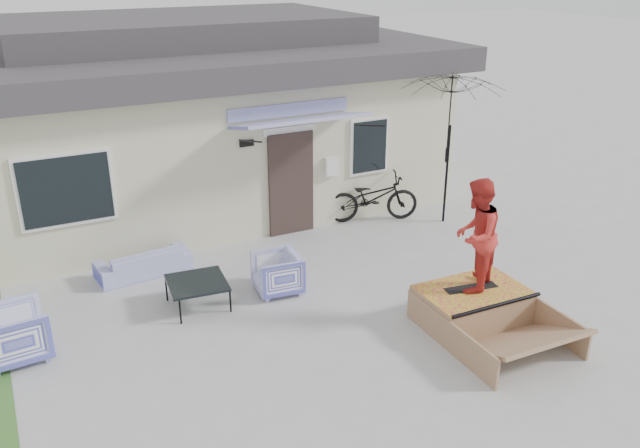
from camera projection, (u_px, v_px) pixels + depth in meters
name	position (u px, v px, depth m)	size (l,w,h in m)	color
ground	(358.00, 353.00, 9.53)	(90.00, 90.00, 0.00)	#A3A3A3
house	(188.00, 110.00, 15.37)	(10.80, 8.49, 4.10)	beige
loveseat	(143.00, 257.00, 11.75)	(1.65, 0.48, 0.64)	#4346B3
armchair_left	(15.00, 331.00, 9.27)	(0.85, 0.80, 0.88)	#4346B3
armchair_right	(277.00, 271.00, 11.12)	(0.75, 0.70, 0.77)	#4346B3
coffee_table	(198.00, 294.00, 10.71)	(0.91, 0.91, 0.45)	black
bicycle	(373.00, 193.00, 14.00)	(0.68, 1.96, 1.25)	black
patio_umbrella	(449.00, 142.00, 13.51)	(2.29, 2.15, 2.20)	black
skate_ramp	(471.00, 305.00, 10.28)	(1.61, 2.15, 0.54)	#8A6648
skateboard	(471.00, 287.00, 10.21)	(0.84, 0.21, 0.05)	black
skater	(476.00, 233.00, 9.86)	(0.86, 0.66, 1.76)	red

